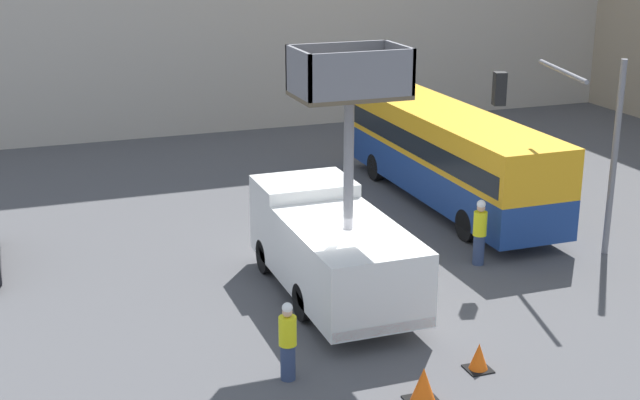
# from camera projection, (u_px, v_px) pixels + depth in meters

# --- Properties ---
(ground_plane) EXTENTS (120.00, 120.00, 0.00)m
(ground_plane) POSITION_uv_depth(u_px,v_px,m) (335.00, 311.00, 22.12)
(ground_plane) COLOR #4C4C4F
(utility_truck) EXTENTS (2.56, 6.46, 6.55)m
(utility_truck) POSITION_uv_depth(u_px,v_px,m) (332.00, 242.00, 22.49)
(utility_truck) COLOR silver
(utility_truck) RESTS_ON ground_plane
(city_bus) EXTENTS (2.57, 11.17, 3.15)m
(city_bus) POSITION_uv_depth(u_px,v_px,m) (448.00, 151.00, 29.81)
(city_bus) COLOR navy
(city_bus) RESTS_ON ground_plane
(traffic_light_pole) EXTENTS (3.62, 3.37, 5.65)m
(traffic_light_pole) POSITION_uv_depth(u_px,v_px,m) (573.00, 125.00, 24.60)
(traffic_light_pole) COLOR slate
(traffic_light_pole) RESTS_ON ground_plane
(road_worker_near_truck) EXTENTS (0.38, 0.38, 1.76)m
(road_worker_near_truck) POSITION_uv_depth(u_px,v_px,m) (288.00, 342.00, 18.59)
(road_worker_near_truck) COLOR navy
(road_worker_near_truck) RESTS_ON ground_plane
(road_worker_directing) EXTENTS (0.38, 0.38, 1.90)m
(road_worker_directing) POSITION_uv_depth(u_px,v_px,m) (480.00, 232.00, 24.79)
(road_worker_directing) COLOR navy
(road_worker_directing) RESTS_ON ground_plane
(traffic_cone_near_truck) EXTENTS (0.54, 0.54, 0.62)m
(traffic_cone_near_truck) POSITION_uv_depth(u_px,v_px,m) (479.00, 358.00, 19.16)
(traffic_cone_near_truck) COLOR black
(traffic_cone_near_truck) RESTS_ON ground_plane
(traffic_cone_far_side) EXTENTS (0.67, 0.67, 0.76)m
(traffic_cone_far_side) POSITION_uv_depth(u_px,v_px,m) (423.00, 386.00, 17.85)
(traffic_cone_far_side) COLOR black
(traffic_cone_far_side) RESTS_ON ground_plane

